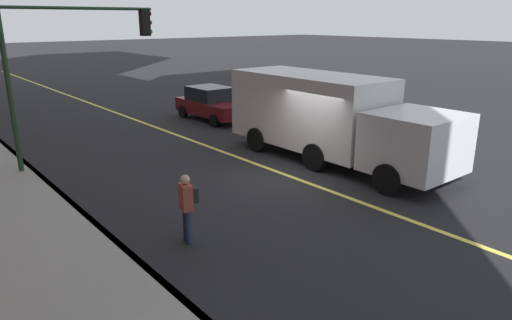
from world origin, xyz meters
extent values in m
plane|color=black|center=(0.00, 0.00, 0.00)|extent=(200.00, 200.00, 0.00)
cube|color=gray|center=(0.00, 8.08, 0.07)|extent=(80.00, 3.98, 0.15)
cube|color=slate|center=(0.00, 6.17, 0.07)|extent=(80.00, 0.16, 0.15)
cube|color=#D8CC4C|center=(0.00, 0.00, 0.01)|extent=(80.00, 0.16, 0.01)
cube|color=#591116|center=(8.63, -3.02, 0.62)|extent=(4.24, 1.78, 0.64)
cube|color=black|center=(8.90, -3.02, 1.26)|extent=(2.07, 1.63, 0.65)
cylinder|color=black|center=(7.23, -3.88, 0.30)|extent=(0.60, 0.22, 0.60)
cylinder|color=black|center=(7.23, -2.15, 0.30)|extent=(0.60, 0.22, 0.60)
cylinder|color=black|center=(10.03, -3.88, 0.30)|extent=(0.60, 0.22, 0.60)
cylinder|color=black|center=(10.03, -2.15, 0.30)|extent=(0.60, 0.22, 0.60)
cube|color=silver|center=(-2.94, -2.26, 1.31)|extent=(2.37, 2.50, 1.73)
cube|color=silver|center=(1.36, -2.26, 1.68)|extent=(5.93, 2.50, 2.46)
cylinder|color=black|center=(-2.94, -3.46, 0.45)|extent=(0.90, 0.28, 0.90)
cylinder|color=black|center=(-2.94, -1.06, 0.45)|extent=(0.90, 0.28, 0.90)
cylinder|color=black|center=(2.84, -3.46, 0.45)|extent=(0.90, 0.28, 0.90)
cylinder|color=black|center=(2.84, -1.06, 0.45)|extent=(0.90, 0.28, 0.90)
cylinder|color=black|center=(-0.13, -3.46, 0.45)|extent=(0.90, 0.28, 0.90)
cylinder|color=black|center=(-0.13, -1.06, 0.45)|extent=(0.90, 0.28, 0.90)
cylinder|color=#262D4C|center=(-2.01, 4.85, 0.39)|extent=(0.17, 0.17, 0.78)
cylinder|color=#262D4C|center=(-1.81, 4.79, 0.39)|extent=(0.17, 0.17, 0.78)
cube|color=#993F33|center=(-1.91, 4.82, 1.07)|extent=(0.42, 0.31, 0.58)
sphere|color=tan|center=(-1.91, 4.82, 1.46)|extent=(0.21, 0.21, 0.21)
cube|color=black|center=(-1.96, 4.66, 1.09)|extent=(0.29, 0.22, 0.34)
cylinder|color=#1E3823|center=(5.40, 6.49, 2.69)|extent=(0.16, 0.16, 5.38)
cylinder|color=#1E3823|center=(5.40, 4.07, 5.08)|extent=(0.10, 4.83, 0.10)
cube|color=black|center=(5.40, 1.91, 4.63)|extent=(0.28, 0.30, 0.90)
sphere|color=#360605|center=(5.40, 1.73, 4.93)|extent=(0.18, 0.18, 0.18)
sphere|color=#392905|center=(5.40, 1.73, 4.63)|extent=(0.18, 0.18, 0.18)
sphere|color=green|center=(5.40, 1.73, 4.33)|extent=(0.18, 0.18, 0.18)
camera|label=1|loc=(-10.14, 9.57, 4.74)|focal=32.65mm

